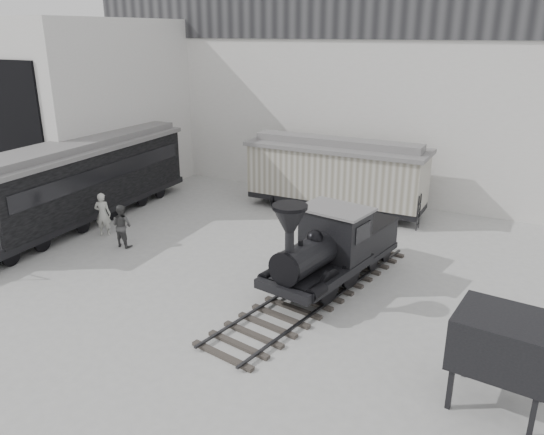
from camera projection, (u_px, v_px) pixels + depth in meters
The scene contains 9 objects.
ground at pixel (224, 319), 16.35m from camera, with size 90.00×90.00×0.00m, color #9E9E9B.
north_wall at pixel (379, 90), 27.02m from camera, with size 34.00×2.51×11.00m.
west_pavilion at pixel (98, 105), 29.52m from camera, with size 7.00×12.11×9.00m.
locomotive at pixel (329, 252), 18.04m from camera, with size 3.80×10.05×3.47m.
boxcar at pixel (336, 173), 25.62m from camera, with size 8.79×2.77×3.59m.
passenger_coach at pixel (84, 180), 24.28m from camera, with size 3.52×13.20×3.50m.
visitor_a at pixel (103, 214), 22.74m from camera, with size 0.69×0.46×1.91m, color beige.
visitor_b at pixel (122, 226), 21.59m from camera, with size 0.87×0.67×1.78m, color #444444.
coal_hopper at pixel (503, 349), 12.10m from camera, with size 2.32×1.97×2.35m.
Camera 1 is at (7.98, -12.05, 8.39)m, focal length 35.00 mm.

